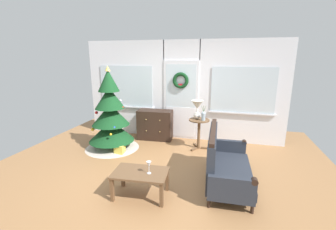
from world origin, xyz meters
TOP-DOWN VIEW (x-y plane):
  - ground_plane at (0.00, 0.00)m, footprint 6.76×6.76m
  - back_wall_with_door at (0.00, 2.08)m, footprint 5.20×0.19m
  - christmas_tree at (-1.44, 0.92)m, footprint 1.27×1.27m
  - dresser_cabinet at (-0.63, 1.79)m, footprint 0.92×0.48m
  - settee_sofa at (1.18, -0.04)m, footprint 0.77×1.62m
  - side_table at (0.57, 1.42)m, footprint 0.50×0.48m
  - table_lamp at (0.51, 1.46)m, footprint 0.28×0.28m
  - flower_vase at (0.67, 1.36)m, footprint 0.11×0.10m
  - coffee_table at (-0.05, -0.76)m, footprint 0.88×0.58m
  - wine_glass at (0.10, -0.76)m, footprint 0.08×0.08m
  - gift_box at (-1.10, 0.65)m, footprint 0.20×0.18m

SIDE VIEW (x-z plane):
  - ground_plane at x=0.00m, z-range 0.00..0.00m
  - gift_box at x=-1.10m, z-range 0.00..0.20m
  - coffee_table at x=-0.05m, z-range 0.14..0.55m
  - settee_sofa at x=1.18m, z-range -0.10..0.86m
  - dresser_cabinet at x=-0.63m, z-range 0.00..0.78m
  - side_table at x=0.57m, z-range 0.15..0.86m
  - wine_glass at x=0.10m, z-range 0.45..0.65m
  - christmas_tree at x=-1.44m, z-range -0.26..1.69m
  - flower_vase at x=0.67m, z-range 0.66..1.01m
  - table_lamp at x=0.51m, z-range 0.78..1.22m
  - back_wall_with_door at x=0.00m, z-range 0.01..2.56m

